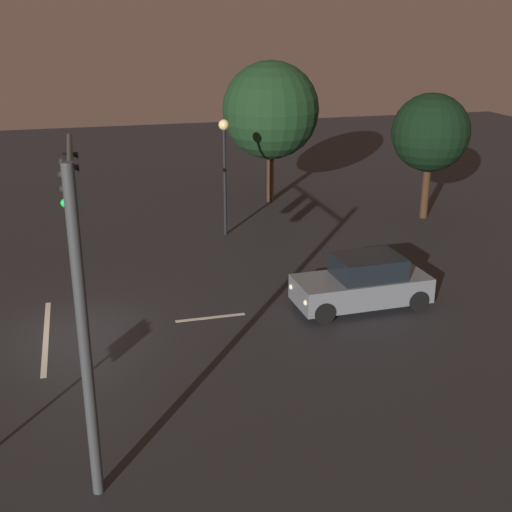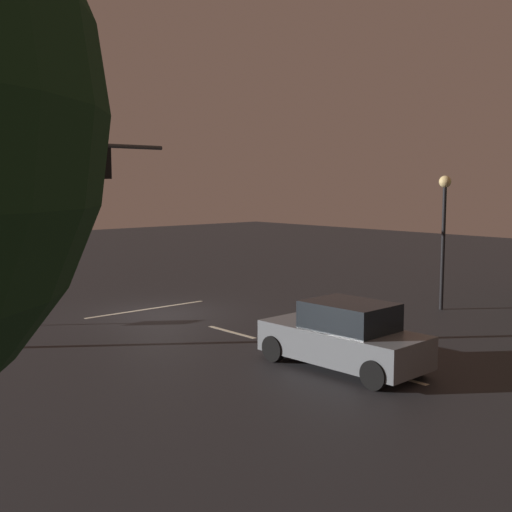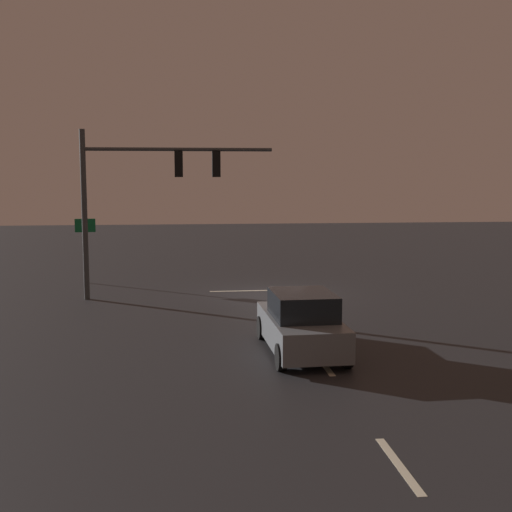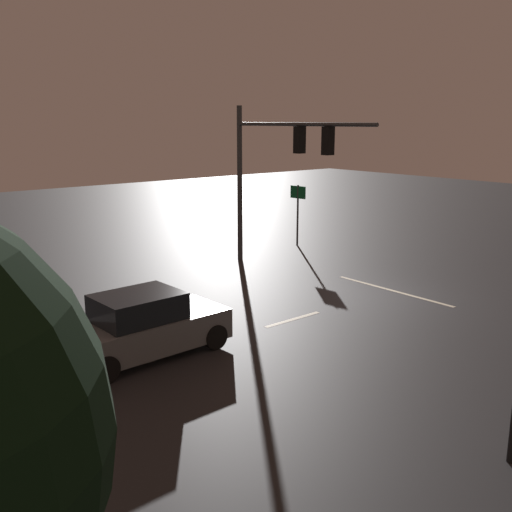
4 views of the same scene
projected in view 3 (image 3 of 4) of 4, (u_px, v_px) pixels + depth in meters
The scene contains 8 objects.
ground_plane at pixel (272, 294), 26.68m from camera, with size 80.00×80.00×0.00m, color #232326.
traffic_signal_assembly at pixel (145, 183), 25.32m from camera, with size 7.40×0.47×6.58m.
lane_dash_far at pixel (287, 315), 22.73m from camera, with size 2.20×0.16×0.01m, color beige.
lane_dash_mid at pixel (323, 363), 16.81m from camera, with size 2.20×0.16×0.01m, color beige.
lane_dash_near at pixel (399, 465), 10.89m from camera, with size 2.20×0.16×0.01m, color beige.
stop_bar at pixel (269, 290), 27.58m from camera, with size 5.00×0.16×0.01m, color beige.
car_approaching at pixel (301, 324), 17.76m from camera, with size 2.02×4.42×1.70m.
route_sign at pixel (85, 236), 29.25m from camera, with size 0.90×0.16×2.96m.
Camera 3 is at (3.51, 26.07, 4.79)m, focal length 45.82 mm.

